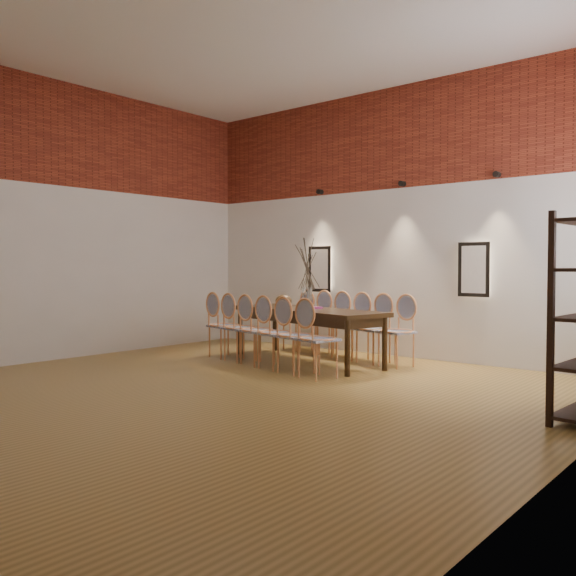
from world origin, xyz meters
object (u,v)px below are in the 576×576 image
Objects in this scene: chair_near_a at (225,326)px; chair_far_f at (396,332)px; chair_near_c at (257,330)px; chair_far_e at (373,329)px; chair_near_d at (276,333)px; chair_near_b at (240,328)px; chair_near_f at (318,339)px; book at (312,308)px; chair_far_b at (315,323)px; chair_far_d at (352,327)px; bowl at (284,301)px; chair_far_c at (333,325)px; chair_near_e at (296,336)px; chair_far_a at (298,321)px; dining_table at (306,335)px; vase at (307,298)px.

chair_near_a is 2.52m from chair_far_f.
chair_near_c is 1.00× the size of chair_far_e.
chair_near_d is at bearing -0.00° from chair_near_c.
chair_near_c is at bearing 0.00° from chair_near_b.
chair_near_f is 3.62× the size of book.
chair_near_b and chair_near_c have the same top height.
chair_near_c and chair_far_b have the same top height.
chair_near_f and chair_far_d have the same top height.
bowl is at bearing 136.46° from chair_near_d.
chair_near_a and chair_far_c have the same top height.
chair_near_f is 1.37m from chair_far_f.
chair_near_e is at bearing 132.67° from chair_far_b.
chair_far_d is at bearing 63.01° from book.
chair_near_e and chair_far_a have the same top height.
chair_far_c is at bearing -180.00° from chair_far_a.
chair_near_e is (0.82, -0.18, 0.00)m from chair_near_c.
chair_far_d is 0.84m from chair_far_f.
dining_table is at bearing 72.92° from chair_near_c.
chair_near_d is 3.62× the size of book.
chair_near_c is at bearing -121.68° from book.
chair_near_b and chair_far_e have the same top height.
chair_near_c is (0.41, -0.09, 0.00)m from chair_near_b.
chair_near_f is at bearing 140.87° from chair_far_b.
dining_table is at bearing 146.94° from chair_far_a.
chair_near_b is 3.62× the size of book.
chair_far_e is at bearing 180.00° from chair_far_c.
chair_far_a and chair_far_c have the same top height.
chair_near_c is at bearing 121.57° from chair_far_a.
chair_near_a is 1.37m from book.
book is (0.12, -0.67, 0.30)m from chair_far_c.
chair_near_f is at bearing 121.57° from chair_far_d.
dining_table is 2.70× the size of chair_far_c.
chair_far_b is 1.00× the size of chair_far_c.
chair_far_f is (2.36, 0.89, 0.00)m from chair_near_a.
chair_far_a and chair_far_f have the same top height.
chair_near_f is at bearing -35.30° from bowl.
chair_far_f is 1.22m from book.
chair_near_b is at bearing 90.00° from chair_far_b.
chair_far_f is (1.24, -0.27, 0.00)m from chair_far_c.
chair_far_b is 3.92× the size of bowl.
chair_far_e is at bearing 35.85° from vase.
chair_near_c is 0.85m from book.
chair_far_b is at bearing 121.57° from chair_near_d.
chair_near_e is 1.44m from chair_far_d.
vase is 0.15m from book.
vase is (-0.04, 0.71, 0.43)m from chair_near_d.
vase is at bearing 146.38° from chair_near_f.
chair_near_d is 1.00× the size of chair_far_f.
chair_far_b is 0.84m from bowl.
chair_near_a is at bearing 47.33° from chair_far_d.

